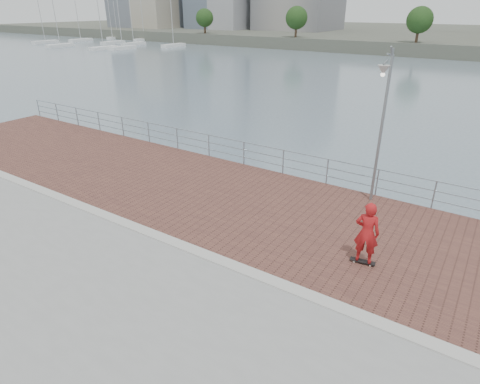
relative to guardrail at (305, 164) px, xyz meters
The scene contains 8 objects.
water 7.50m from the guardrail, 90.00° to the right, with size 400.00×400.00×0.00m, color slate.
brick_lane 3.47m from the guardrail, 90.00° to the right, with size 40.00×6.80×0.02m, color brown.
curb 7.03m from the guardrail, 90.00° to the right, with size 40.00×0.40×0.06m, color #B7B5AD.
guardrail is the anchor object (origin of this frame).
street_lamp 4.45m from the guardrail, 16.30° to the right, with size 0.39×1.14×5.36m.
skateboard 6.38m from the guardrail, 49.43° to the right, with size 0.73×0.28×0.08m.
skateboarder 6.36m from the guardrail, 49.43° to the right, with size 0.68×0.45×1.86m, color #AD1719.
marina 97.43m from the guardrail, 144.83° to the left, with size 36.06×30.95×10.03m.
Camera 1 is at (6.49, -7.82, 6.78)m, focal length 30.00 mm.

